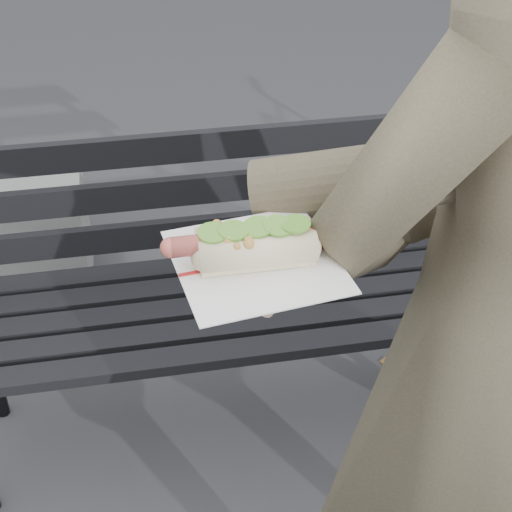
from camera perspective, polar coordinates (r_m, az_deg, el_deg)
The scene contains 3 objects.
park_bench at distance 2.08m, azimuth -2.93°, elevation -1.25°, with size 1.50×0.44×0.88m.
person at distance 1.28m, azimuth 17.31°, elevation -5.84°, with size 0.70×0.46×1.93m, color #44402D.
held_hotdog at distance 1.01m, azimuth 10.37°, elevation 4.70°, with size 0.63×0.30×0.20m.
Camera 1 is at (-0.12, -0.69, 1.80)m, focal length 55.00 mm.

